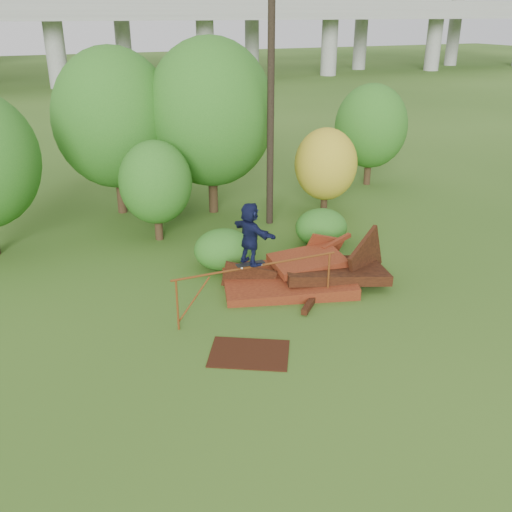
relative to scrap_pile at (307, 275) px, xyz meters
name	(u,v)px	position (x,y,z in m)	size (l,w,h in m)	color
ground	(311,329)	(-1.29, -2.62, -0.33)	(240.00, 240.00, 0.00)	#2D5116
scrap_pile	(307,275)	(0.00, 0.00, 0.00)	(5.99, 3.84, 2.22)	#51190E
grind_rail	(257,274)	(-2.30, -1.15, 0.93)	(5.07, 0.14, 1.57)	brown
skateboard	(250,264)	(-2.50, -1.14, 1.30)	(0.83, 0.23, 0.09)	black
skater	(250,234)	(-2.50, -1.14, 2.22)	(1.67, 0.53, 1.80)	#0F1436
flat_plate	(249,353)	(-3.37, -3.07, -0.32)	(2.05, 1.46, 0.03)	black
tree_1	(114,118)	(-3.99, 9.73, 3.79)	(5.06, 5.06, 7.04)	black
tree_2	(156,182)	(-3.36, 5.86, 1.96)	(2.76, 2.76, 3.89)	black
tree_3	(211,113)	(-0.26, 8.16, 3.99)	(5.33, 5.33, 7.40)	black
tree_4	(326,164)	(4.18, 6.09, 1.84)	(2.70, 2.70, 3.73)	black
tree_5	(371,126)	(8.49, 9.09, 2.64)	(3.59, 3.59, 5.05)	black
shrub_left	(223,249)	(-2.04, 2.31, 0.36)	(2.00, 1.85, 1.39)	#1B5717
shrub_right	(321,227)	(2.13, 2.79, 0.37)	(1.99, 1.82, 1.41)	#1B5717
utility_pole	(271,88)	(1.39, 5.81, 5.17)	(1.40, 0.28, 10.85)	black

